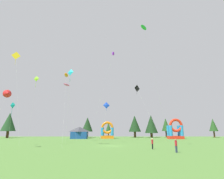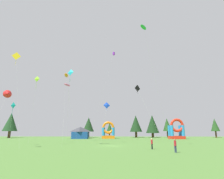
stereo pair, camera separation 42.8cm
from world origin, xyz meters
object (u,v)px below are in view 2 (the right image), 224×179
object	(u,v)px
kite_pink_parafoil	(67,85)
person_near_camera	(175,144)
kite_purple_box	(114,54)
kite_yellow_diamond	(16,57)
inflatable_red_slide	(108,132)
kite_orange_parafoil	(66,75)
kite_cyan_diamond	(70,73)
kite_teal_diamond	(13,106)
kite_lime_diamond	(36,80)
person_left_edge	(152,143)
kite_black_diamond	(137,89)
inflatable_yellow_castle	(177,131)
kite_red_delta	(8,94)
kite_green_parafoil	(143,28)
kite_blue_diamond	(107,106)
festival_tent	(80,133)

from	to	relation	value
kite_pink_parafoil	person_near_camera	bearing A→B (deg)	-47.29
kite_pink_parafoil	kite_purple_box	distance (m)	19.74
kite_yellow_diamond	inflatable_red_slide	size ratio (longest dim) A/B	2.82
kite_orange_parafoil	kite_purple_box	xyz separation A→B (m)	(9.86, 20.09, 13.58)
kite_cyan_diamond	kite_yellow_diamond	bearing A→B (deg)	-167.99
kite_teal_diamond	kite_lime_diamond	bearing A→B (deg)	74.68
person_left_edge	kite_orange_parafoil	bearing A→B (deg)	-63.85
kite_black_diamond	inflatable_yellow_castle	bearing A→B (deg)	52.11
kite_red_delta	inflatable_red_slide	bearing A→B (deg)	68.11
kite_green_parafoil	inflatable_red_slide	bearing A→B (deg)	101.66
kite_teal_diamond	inflatable_red_slide	xyz separation A→B (m)	(18.14, 34.73, -5.38)
kite_lime_diamond	inflatable_red_slide	size ratio (longest dim) A/B	2.45
kite_green_parafoil	kite_teal_diamond	world-z (taller)	kite_green_parafoil
kite_blue_diamond	kite_teal_diamond	world-z (taller)	kite_blue_diamond
kite_red_delta	kite_lime_diamond	world-z (taller)	kite_lime_diamond
kite_blue_diamond	kite_orange_parafoil	distance (m)	12.58
kite_red_delta	kite_orange_parafoil	bearing A→B (deg)	34.23
kite_red_delta	kite_pink_parafoil	size ratio (longest dim) A/B	0.63
kite_blue_diamond	inflatable_red_slide	world-z (taller)	kite_blue_diamond
kite_blue_diamond	inflatable_red_slide	distance (m)	27.38
kite_cyan_diamond	kite_lime_diamond	world-z (taller)	kite_lime_diamond
kite_pink_parafoil	inflatable_red_slide	bearing A→B (deg)	64.89
kite_blue_diamond	kite_teal_diamond	distance (m)	20.32
kite_red_delta	kite_lime_diamond	size ratio (longest dim) A/B	0.63
kite_pink_parafoil	kite_black_diamond	bearing A→B (deg)	-6.37
kite_red_delta	inflatable_red_slide	size ratio (longest dim) A/B	1.55
kite_blue_diamond	kite_pink_parafoil	distance (m)	13.28
kite_green_parafoil	kite_purple_box	xyz separation A→B (m)	(-5.91, 24.33, 5.22)
kite_yellow_diamond	kite_blue_diamond	bearing A→B (deg)	30.58
kite_red_delta	person_left_edge	world-z (taller)	kite_red_delta
kite_purple_box	kite_lime_diamond	bearing A→B (deg)	-142.35
kite_cyan_diamond	person_left_edge	world-z (taller)	kite_cyan_diamond
kite_pink_parafoil	kite_green_parafoil	distance (m)	25.70
kite_teal_diamond	person_near_camera	size ratio (longest dim) A/B	4.63
kite_red_delta	kite_lime_diamond	xyz separation A→B (m)	(-0.35, 11.45, 5.82)
person_near_camera	inflatable_red_slide	world-z (taller)	inflatable_red_slide
kite_black_diamond	inflatable_yellow_castle	world-z (taller)	kite_black_diamond
kite_yellow_diamond	inflatable_red_slide	xyz separation A→B (m)	(17.28, 37.05, -14.85)
kite_purple_box	person_near_camera	xyz separation A→B (m)	(8.25, -30.97, -26.66)
kite_lime_diamond	kite_green_parafoil	world-z (taller)	kite_green_parafoil
kite_cyan_diamond	kite_green_parafoil	xyz separation A→B (m)	(14.93, -3.92, 7.94)
kite_red_delta	inflatable_red_slide	world-z (taller)	kite_red_delta
kite_yellow_diamond	inflatable_yellow_castle	world-z (taller)	kite_yellow_diamond
kite_green_parafoil	inflatable_yellow_castle	bearing A→B (deg)	64.62
kite_cyan_diamond	inflatable_yellow_castle	world-z (taller)	kite_cyan_diamond
kite_cyan_diamond	inflatable_red_slide	size ratio (longest dim) A/B	2.40
kite_orange_parafoil	festival_tent	size ratio (longest dim) A/B	2.50
kite_purple_box	inflatable_red_slide	bearing A→B (deg)	98.22
festival_tent	kite_red_delta	bearing A→B (deg)	-98.76
kite_red_delta	person_near_camera	distance (m)	28.16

